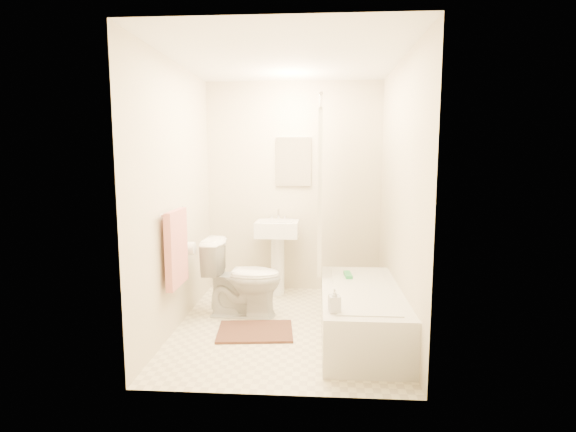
# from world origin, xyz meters

# --- Properties ---
(floor) EXTENTS (2.40, 2.40, 0.00)m
(floor) POSITION_xyz_m (0.00, 0.00, 0.00)
(floor) COLOR beige
(floor) RESTS_ON ground
(ceiling) EXTENTS (2.40, 2.40, 0.00)m
(ceiling) POSITION_xyz_m (0.00, 0.00, 2.40)
(ceiling) COLOR white
(ceiling) RESTS_ON ground
(wall_back) EXTENTS (2.00, 0.02, 2.40)m
(wall_back) POSITION_xyz_m (0.00, 1.20, 1.20)
(wall_back) COLOR beige
(wall_back) RESTS_ON ground
(wall_left) EXTENTS (0.02, 2.40, 2.40)m
(wall_left) POSITION_xyz_m (-1.00, 0.00, 1.20)
(wall_left) COLOR beige
(wall_left) RESTS_ON ground
(wall_right) EXTENTS (0.02, 2.40, 2.40)m
(wall_right) POSITION_xyz_m (1.00, 0.00, 1.20)
(wall_right) COLOR beige
(wall_right) RESTS_ON ground
(mirror) EXTENTS (0.40, 0.03, 0.55)m
(mirror) POSITION_xyz_m (0.00, 1.18, 1.50)
(mirror) COLOR white
(mirror) RESTS_ON wall_back
(curtain_rod) EXTENTS (0.03, 1.70, 0.03)m
(curtain_rod) POSITION_xyz_m (0.30, 0.10, 2.00)
(curtain_rod) COLOR silver
(curtain_rod) RESTS_ON wall_back
(shower_curtain) EXTENTS (0.04, 0.80, 1.55)m
(shower_curtain) POSITION_xyz_m (0.30, 0.50, 1.22)
(shower_curtain) COLOR silver
(shower_curtain) RESTS_ON curtain_rod
(towel_bar) EXTENTS (0.02, 0.60, 0.02)m
(towel_bar) POSITION_xyz_m (-0.96, -0.25, 1.10)
(towel_bar) COLOR silver
(towel_bar) RESTS_ON wall_left
(towel) EXTENTS (0.06, 0.45, 0.66)m
(towel) POSITION_xyz_m (-0.93, -0.25, 0.78)
(towel) COLOR #CC7266
(towel) RESTS_ON towel_bar
(toilet_paper) EXTENTS (0.11, 0.12, 0.12)m
(toilet_paper) POSITION_xyz_m (-0.93, 0.12, 0.70)
(toilet_paper) COLOR white
(toilet_paper) RESTS_ON wall_left
(toilet) EXTENTS (0.78, 0.46, 0.75)m
(toilet) POSITION_xyz_m (-0.45, 0.28, 0.37)
(toilet) COLOR white
(toilet) RESTS_ON floor
(sink) EXTENTS (0.48, 0.38, 0.92)m
(sink) POSITION_xyz_m (-0.17, 0.95, 0.46)
(sink) COLOR white
(sink) RESTS_ON floor
(bathtub) EXTENTS (0.67, 1.54, 0.43)m
(bathtub) POSITION_xyz_m (0.66, -0.20, 0.22)
(bathtub) COLOR silver
(bathtub) RESTS_ON floor
(bath_mat) EXTENTS (0.71, 0.56, 0.02)m
(bath_mat) POSITION_xyz_m (-0.27, -0.16, 0.01)
(bath_mat) COLOR #4E251A
(bath_mat) RESTS_ON floor
(soap_bottle) EXTENTS (0.10, 0.10, 0.18)m
(soap_bottle) POSITION_xyz_m (0.41, -0.79, 0.52)
(soap_bottle) COLOR silver
(soap_bottle) RESTS_ON bathtub
(scrub_brush) EXTENTS (0.08, 0.21, 0.04)m
(scrub_brush) POSITION_xyz_m (0.57, 0.17, 0.45)
(scrub_brush) COLOR green
(scrub_brush) RESTS_ON bathtub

